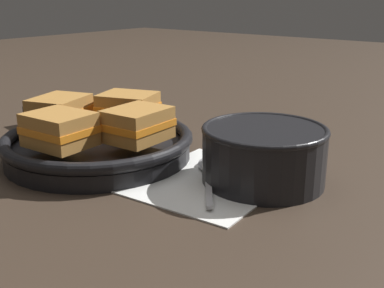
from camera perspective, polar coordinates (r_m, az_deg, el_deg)
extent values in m
plane|color=#382B21|center=(0.67, -0.43, -3.71)|extent=(4.00, 4.00, 0.00)
cube|color=white|center=(0.65, 2.00, -4.42)|extent=(0.22, 0.19, 0.00)
cylinder|color=black|center=(0.65, 8.49, -1.36)|extent=(0.16, 0.16, 0.08)
cylinder|color=#DB5B1E|center=(0.64, 8.59, 0.75)|extent=(0.14, 0.14, 0.01)
torus|color=black|center=(0.63, 8.64, 1.70)|extent=(0.17, 0.17, 0.01)
cube|color=#B7B7BC|center=(0.61, 1.98, -5.19)|extent=(0.10, 0.08, 0.01)
ellipsoid|color=#B7B7BC|center=(0.69, 1.86, -2.40)|extent=(0.06, 0.06, 0.01)
cylinder|color=black|center=(0.75, -10.97, -0.81)|extent=(0.28, 0.28, 0.02)
torus|color=black|center=(0.74, -11.06, 0.72)|extent=(0.29, 0.29, 0.02)
cube|color=black|center=(0.92, -17.32, 3.33)|extent=(0.05, 0.13, 0.01)
cube|color=#B27A38|center=(0.69, -15.33, 0.55)|extent=(0.08, 0.09, 0.02)
cube|color=orange|center=(0.68, -15.42, 1.67)|extent=(0.08, 0.09, 0.01)
cube|color=#B27A38|center=(0.68, -15.52, 2.80)|extent=(0.08, 0.09, 0.02)
cube|color=#B27A38|center=(0.69, -6.42, 1.21)|extent=(0.09, 0.08, 0.02)
cube|color=orange|center=(0.69, -6.46, 2.33)|extent=(0.09, 0.08, 0.01)
cube|color=#B27A38|center=(0.69, -6.50, 3.46)|extent=(0.09, 0.08, 0.02)
cube|color=#B27A38|center=(0.80, -7.53, 3.35)|extent=(0.09, 0.10, 0.02)
cube|color=orange|center=(0.79, -7.57, 4.33)|extent=(0.10, 0.11, 0.01)
cube|color=#B27A38|center=(0.79, -7.61, 5.31)|extent=(0.09, 0.10, 0.02)
cube|color=#B27A38|center=(0.79, -15.28, 2.78)|extent=(0.10, 0.09, 0.02)
cube|color=orange|center=(0.79, -15.37, 3.76)|extent=(0.11, 0.10, 0.01)
cube|color=#B27A38|center=(0.78, -15.45, 4.75)|extent=(0.10, 0.09, 0.02)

